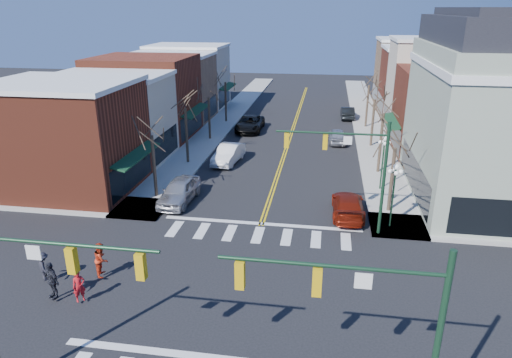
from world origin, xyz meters
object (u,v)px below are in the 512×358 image
at_px(lamppost_corner, 394,185).
at_px(pedestrian_red_a, 79,286).
at_px(car_right_mid, 337,136).
at_px(car_left_far, 250,124).
at_px(car_left_near, 179,191).
at_px(pedestrian_dark_a, 52,280).
at_px(pedestrian_red_b, 101,259).
at_px(pedestrian_dark_b, 44,266).
at_px(lamppost_midblock, 383,154).
at_px(car_left_mid, 228,154).
at_px(car_right_far, 347,113).
at_px(car_right_near, 348,205).

height_order(lamppost_corner, pedestrian_red_a, lamppost_corner).
bearing_deg(car_right_mid, car_left_far, -21.89).
height_order(car_left_near, pedestrian_dark_a, pedestrian_dark_a).
xyz_separation_m(car_left_near, pedestrian_red_a, (-0.90, -12.43, 0.09)).
relative_size(lamppost_corner, car_right_mid, 0.97).
height_order(pedestrian_red_a, pedestrian_red_b, pedestrian_red_b).
xyz_separation_m(car_left_near, pedestrian_dark_b, (-3.60, -11.05, 0.06)).
height_order(lamppost_midblock, car_right_mid, lamppost_midblock).
relative_size(car_left_near, car_left_mid, 1.01).
xyz_separation_m(lamppost_midblock, pedestrian_dark_a, (-16.90, -16.98, -1.85)).
bearing_deg(pedestrian_dark_b, car_left_near, -62.76).
bearing_deg(pedestrian_dark_b, car_right_far, -66.98).
distance_m(car_left_near, car_right_mid, 20.92).
height_order(car_left_far, pedestrian_dark_b, pedestrian_dark_b).
bearing_deg(pedestrian_red_a, car_left_far, 43.20).
distance_m(lamppost_corner, car_right_mid, 19.82).
bearing_deg(lamppost_midblock, pedestrian_dark_b, -139.33).
height_order(lamppost_midblock, car_left_mid, lamppost_midblock).
relative_size(lamppost_midblock, pedestrian_dark_b, 2.79).
bearing_deg(car_left_far, pedestrian_dark_b, -99.19).
bearing_deg(car_right_mid, car_right_far, -99.69).
distance_m(lamppost_corner, pedestrian_dark_a, 19.97).
bearing_deg(lamppost_midblock, car_left_mid, 159.83).
height_order(pedestrian_dark_a, pedestrian_dark_b, pedestrian_dark_a).
relative_size(lamppost_corner, car_right_near, 0.84).
bearing_deg(car_left_near, pedestrian_dark_b, -105.28).
relative_size(car_left_mid, car_left_far, 0.83).
bearing_deg(pedestrian_red_b, lamppost_corner, -76.85).
bearing_deg(car_left_near, pedestrian_red_a, -91.37).
xyz_separation_m(car_left_near, car_right_far, (12.80, 28.98, -0.11)).
height_order(car_left_far, car_right_near, car_left_far).
height_order(car_right_near, pedestrian_red_a, pedestrian_red_a).
bearing_deg(car_left_near, pedestrian_red_b, -92.30).
xyz_separation_m(car_left_near, pedestrian_dark_a, (-2.30, -12.39, 0.25)).
bearing_deg(car_left_mid, pedestrian_red_a, -89.44).
xyz_separation_m(lamppost_corner, pedestrian_dark_b, (-18.20, -9.14, -2.04)).
height_order(car_left_near, car_right_far, car_left_near).
bearing_deg(car_right_far, pedestrian_dark_a, 68.38).
bearing_deg(pedestrian_dark_a, lamppost_corner, 60.96).
bearing_deg(car_right_mid, lamppost_midblock, 101.04).
distance_m(car_right_mid, pedestrian_red_a, 32.39).
bearing_deg(pedestrian_red_b, car_right_far, -34.12).
height_order(car_right_near, car_right_far, car_right_far).
bearing_deg(car_right_far, car_left_far, 34.17).
height_order(car_left_mid, pedestrian_dark_a, pedestrian_dark_a).
height_order(car_left_far, pedestrian_red_b, pedestrian_red_b).
distance_m(lamppost_midblock, pedestrian_dark_a, 24.03).
bearing_deg(car_right_far, car_left_mid, 58.71).
bearing_deg(lamppost_corner, pedestrian_red_a, -145.84).
xyz_separation_m(lamppost_corner, car_left_far, (-13.00, 22.83, -2.13)).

